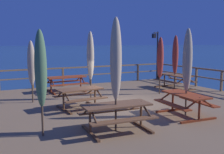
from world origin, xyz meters
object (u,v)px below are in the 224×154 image
at_px(patio_umbrella_tall_mid_right, 175,55).
at_px(patio_umbrella_tall_mid_left, 187,61).
at_px(patio_umbrella_tall_back_left, 160,58).
at_px(patio_umbrella_tall_back_right, 90,56).
at_px(patio_umbrella_short_mid, 116,60).
at_px(picnic_table_front_right, 175,78).
at_px(lamp_post_hooked, 156,49).
at_px(patio_umbrella_short_back, 31,63).
at_px(picnic_table_front_left, 80,94).
at_px(picnic_table_back_right, 117,111).
at_px(picnic_table_mid_centre, 185,100).
at_px(picnic_table_mid_right, 66,81).
at_px(patio_umbrella_short_front, 41,69).

bearing_deg(patio_umbrella_tall_mid_right, patio_umbrella_tall_mid_left, -126.68).
bearing_deg(patio_umbrella_tall_back_left, patio_umbrella_tall_back_right, 170.67).
distance_m(patio_umbrella_tall_mid_right, patio_umbrella_tall_back_right, 5.02).
xyz_separation_m(patio_umbrella_short_mid, patio_umbrella_tall_mid_left, (2.92, 0.34, -0.13)).
height_order(picnic_table_front_right, lamp_post_hooked, lamp_post_hooked).
bearing_deg(patio_umbrella_short_back, picnic_table_front_left, -52.68).
xyz_separation_m(picnic_table_back_right, patio_umbrella_tall_back_right, (1.04, 4.36, 1.34)).
bearing_deg(patio_umbrella_tall_mid_right, patio_umbrella_tall_back_left, -154.08).
distance_m(picnic_table_front_left, lamp_post_hooked, 8.55).
height_order(picnic_table_front_left, lamp_post_hooked, lamp_post_hooked).
bearing_deg(picnic_table_mid_centre, patio_umbrella_tall_mid_right, 52.97).
relative_size(picnic_table_front_right, patio_umbrella_short_back, 0.80).
height_order(picnic_table_mid_right, patio_umbrella_tall_back_left, patio_umbrella_tall_back_left).
bearing_deg(picnic_table_back_right, picnic_table_mid_right, 84.78).
bearing_deg(patio_umbrella_tall_back_right, patio_umbrella_short_back, 171.40).
xyz_separation_m(patio_umbrella_short_front, lamp_post_hooked, (8.96, 7.00, 0.31)).
xyz_separation_m(patio_umbrella_tall_mid_right, patio_umbrella_short_front, (-8.03, -4.07, -0.03)).
distance_m(patio_umbrella_short_mid, patio_umbrella_tall_mid_left, 2.94).
bearing_deg(picnic_table_back_right, patio_umbrella_tall_back_left, 40.48).
height_order(picnic_table_mid_right, patio_umbrella_short_front, patio_umbrella_short_front).
bearing_deg(patio_umbrella_tall_mid_left, patio_umbrella_short_mid, -173.36).
relative_size(picnic_table_front_left, patio_umbrella_tall_back_right, 0.60).
height_order(patio_umbrella_short_back, lamp_post_hooked, lamp_post_hooked).
bearing_deg(lamp_post_hooked, patio_umbrella_tall_mid_right, -107.62).
bearing_deg(patio_umbrella_short_front, picnic_table_mid_right, 66.90).
distance_m(picnic_table_mid_right, patio_umbrella_tall_mid_left, 6.77).
relative_size(picnic_table_mid_centre, patio_umbrella_short_mid, 0.59).
distance_m(patio_umbrella_short_front, patio_umbrella_tall_back_left, 7.21).
xyz_separation_m(picnic_table_back_right, patio_umbrella_tall_mid_right, (6.06, 4.58, 1.27)).
bearing_deg(patio_umbrella_tall_mid_left, patio_umbrella_tall_back_left, 65.69).
distance_m(picnic_table_mid_right, lamp_post_hooked, 6.65).
relative_size(patio_umbrella_short_mid, lamp_post_hooked, 0.99).
xyz_separation_m(patio_umbrella_tall_mid_right, patio_umbrella_tall_back_right, (-5.02, -0.22, 0.07)).
bearing_deg(patio_umbrella_tall_mid_right, patio_umbrella_short_front, -153.11).
bearing_deg(patio_umbrella_short_back, patio_umbrella_tall_mid_left, -45.94).
height_order(patio_umbrella_tall_back_right, patio_umbrella_tall_back_left, patio_umbrella_tall_back_right).
bearing_deg(patio_umbrella_tall_back_left, lamp_post_hooked, 55.61).
bearing_deg(patio_umbrella_tall_back_right, patio_umbrella_short_mid, -103.98).
xyz_separation_m(patio_umbrella_short_mid, patio_umbrella_short_front, (-1.92, 0.56, -0.22)).
xyz_separation_m(picnic_table_front_right, picnic_table_front_left, (-6.12, -1.73, -0.01)).
distance_m(patio_umbrella_short_mid, patio_umbrella_short_front, 2.01).
bearing_deg(lamp_post_hooked, picnic_table_front_right, -107.28).
xyz_separation_m(patio_umbrella_tall_mid_left, patio_umbrella_tall_back_right, (-1.82, 4.07, 0.01)).
bearing_deg(patio_umbrella_short_front, patio_umbrella_tall_mid_right, 26.89).
distance_m(patio_umbrella_short_mid, patio_umbrella_short_back, 4.99).
height_order(picnic_table_front_right, picnic_table_front_left, same).
bearing_deg(picnic_table_mid_right, patio_umbrella_tall_back_right, -78.36).
height_order(picnic_table_front_left, patio_umbrella_short_back, patio_umbrella_short_back).
distance_m(picnic_table_front_right, picnic_table_front_left, 6.36).
height_order(picnic_table_front_left, patio_umbrella_short_front, patio_umbrella_short_front).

